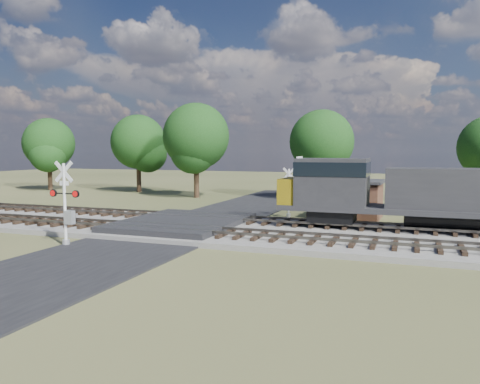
% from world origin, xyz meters
% --- Properties ---
extents(ground, '(160.00, 160.00, 0.00)m').
position_xyz_m(ground, '(0.00, 0.00, 0.00)').
color(ground, '#3B4424').
rests_on(ground, ground).
extents(ballast_bed, '(140.00, 10.00, 0.30)m').
position_xyz_m(ballast_bed, '(10.00, 0.50, 0.15)').
color(ballast_bed, gray).
rests_on(ballast_bed, ground).
extents(road, '(7.00, 60.00, 0.08)m').
position_xyz_m(road, '(0.00, 0.00, 0.04)').
color(road, black).
rests_on(road, ground).
extents(crossing_panel, '(7.00, 9.00, 0.62)m').
position_xyz_m(crossing_panel, '(0.00, 0.50, 0.32)').
color(crossing_panel, '#262628').
rests_on(crossing_panel, ground).
extents(track_near, '(140.00, 2.60, 0.33)m').
position_xyz_m(track_near, '(3.12, -2.00, 0.41)').
color(track_near, black).
rests_on(track_near, ballast_bed).
extents(track_far, '(140.00, 2.60, 0.33)m').
position_xyz_m(track_far, '(3.12, 3.00, 0.41)').
color(track_far, black).
rests_on(track_far, ballast_bed).
extents(crossing_signal_near, '(1.80, 0.39, 4.47)m').
position_xyz_m(crossing_signal_near, '(-3.23, -6.31, 1.86)').
color(crossing_signal_near, silver).
rests_on(crossing_signal_near, ground).
extents(crossing_signal_far, '(1.51, 0.33, 3.74)m').
position_xyz_m(crossing_signal_far, '(4.96, 8.08, 1.56)').
color(crossing_signal_far, silver).
rests_on(crossing_signal_far, ground).
extents(equipment_shed, '(4.36, 4.36, 2.86)m').
position_xyz_m(equipment_shed, '(9.70, 8.93, 1.45)').
color(equipment_shed, '#4C2B20').
rests_on(equipment_shed, ground).
extents(treeline, '(79.13, 11.51, 11.79)m').
position_xyz_m(treeline, '(8.96, 21.32, 6.38)').
color(treeline, black).
rests_on(treeline, ground).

